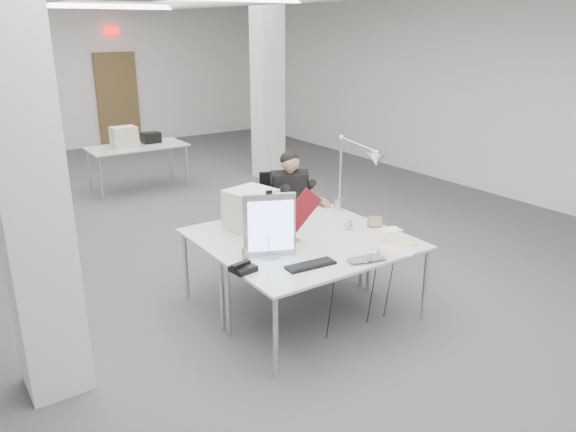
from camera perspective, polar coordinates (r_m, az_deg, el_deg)
name	(u,v)px	position (r m, az deg, el deg)	size (l,w,h in m)	color
room_shell	(200,111)	(6.99, -8.97, 10.50)	(10.04, 14.04, 3.24)	#474749
desk_main	(330,254)	(5.04, 4.32, -3.84)	(1.80, 0.90, 0.03)	silver
desk_second	(276,226)	(5.72, -1.27, -0.97)	(1.80, 0.90, 0.03)	silver
bg_desk_a	(137,147)	(9.83, -15.12, 6.83)	(1.60, 0.80, 0.03)	silver
office_chair	(288,221)	(6.57, -0.03, -0.54)	(0.49, 0.49, 1.00)	black
seated_person	(290,190)	(6.41, 0.22, 2.70)	(0.49, 0.61, 0.92)	black
monitor	(269,225)	(4.85, -1.91, -0.95)	(0.46, 0.05, 0.57)	#B7B7BC
pennant	(298,214)	(4.95, 1.04, 0.17)	(0.47, 0.01, 0.19)	maroon
keyboard	(311,265)	(4.75, 2.31, -5.00)	(0.44, 0.15, 0.02)	black
laptop	(369,262)	(4.85, 8.26, -4.60)	(0.34, 0.22, 0.03)	#A1A1A6
mouse	(375,252)	(5.04, 8.83, -3.65)	(0.10, 0.06, 0.04)	silver
bankers_lamp	(290,226)	(5.21, 0.25, -1.00)	(0.28, 0.11, 0.31)	gold
desk_phone	(243,269)	(4.66, -4.59, -5.35)	(0.19, 0.17, 0.05)	black
picture_frame_left	(248,252)	(4.91, -4.10, -3.66)	(0.13, 0.01, 0.11)	#9F7A44
picture_frame_right	(375,222)	(5.68, 8.81, -0.57)	(0.15, 0.01, 0.12)	#AC774A
desk_clock	(349,225)	(5.60, 6.24, -0.87)	(0.09, 0.09, 0.03)	#AEAEB3
paper_stack_a	(399,249)	(5.18, 11.25, -3.35)	(0.21, 0.31, 0.01)	silver
paper_stack_b	(401,242)	(5.36, 11.41, -2.56)	(0.19, 0.27, 0.01)	#CFBE7C
paper_stack_c	(390,230)	(5.65, 10.33, -1.38)	(0.21, 0.15, 0.01)	white
beige_monitor	(251,209)	(5.55, -3.81, 0.68)	(0.42, 0.40, 0.40)	beige
architect_lamp	(356,170)	(5.89, 6.91, 4.70)	(0.27, 0.78, 1.00)	silver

